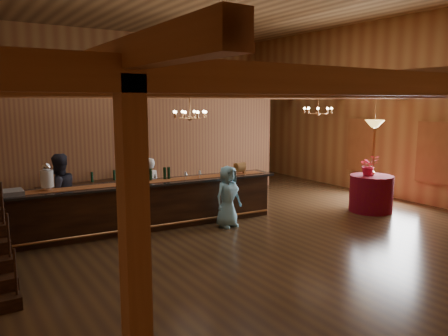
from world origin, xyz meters
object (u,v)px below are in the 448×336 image
round_table (371,193)px  floor_plant (212,171)px  bartender (149,189)px  tasting_bar (147,205)px  beverage_dispenser (47,177)px  chandelier_left (190,114)px  guest (228,197)px  pendant_lamp (375,124)px  raffle_drum (240,167)px  backbar_shelf (93,197)px  staff_second (59,194)px  chandelier_right (318,110)px

round_table → floor_plant: bearing=114.7°
bartender → tasting_bar: bearing=71.4°
beverage_dispenser → chandelier_left: bearing=-8.4°
chandelier_left → bartender: size_ratio=0.50×
chandelier_left → guest: bearing=-45.6°
tasting_bar → pendant_lamp: bearing=-12.9°
beverage_dispenser → raffle_drum: (4.64, -0.45, -0.11)m
beverage_dispenser → backbar_shelf: (1.54, 2.13, -1.00)m
beverage_dispenser → staff_second: size_ratio=0.33×
chandelier_right → floor_plant: 4.18m
staff_second → raffle_drum: bearing=149.6°
staff_second → floor_plant: staff_second is taller
raffle_drum → guest: 1.19m
chandelier_left → bartender: chandelier_left is taller
chandelier_left → floor_plant: size_ratio=0.61×
staff_second → round_table: bearing=143.7°
raffle_drum → chandelier_right: 3.07m
chandelier_left → floor_plant: 4.61m
backbar_shelf → staff_second: size_ratio=1.57×
chandelier_right → staff_second: bearing=172.3°
beverage_dispenser → round_table: bearing=-14.1°
beverage_dispenser → bartender: 2.65m
chandelier_right → backbar_shelf: bearing=155.8°
tasting_bar → floor_plant: bearing=43.9°
raffle_drum → backbar_shelf: size_ratio=0.12×
beverage_dispenser → chandelier_right: bearing=-3.8°
backbar_shelf → staff_second: bearing=-133.4°
round_table → chandelier_left: size_ratio=1.44×
backbar_shelf → guest: bearing=-62.1°
beverage_dispenser → chandelier_right: chandelier_right is taller
tasting_bar → guest: guest is taller
raffle_drum → bartender: (-2.13, 0.98, -0.50)m
raffle_drum → pendant_lamp: (3.30, -1.55, 1.11)m
chandelier_left → staff_second: 3.50m
backbar_shelf → floor_plant: size_ratio=2.19×
round_table → tasting_bar: bearing=162.9°
beverage_dispenser → chandelier_right: size_ratio=0.75×
raffle_drum → pendant_lamp: pendant_lamp is taller
raffle_drum → pendant_lamp: size_ratio=0.38×
staff_second → guest: staff_second is taller
tasting_bar → pendant_lamp: size_ratio=7.49×
backbar_shelf → guest: guest is taller
chandelier_right → pendant_lamp: (0.60, -1.52, -0.33)m
floor_plant → chandelier_right: bearing=-64.0°
beverage_dispenser → pendant_lamp: bearing=-14.1°
raffle_drum → guest: size_ratio=0.23×
backbar_shelf → pendant_lamp: size_ratio=3.21×
beverage_dispenser → floor_plant: size_ratio=0.46×
beverage_dispenser → chandelier_left: chandelier_left is taller
backbar_shelf → floor_plant: 4.27m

